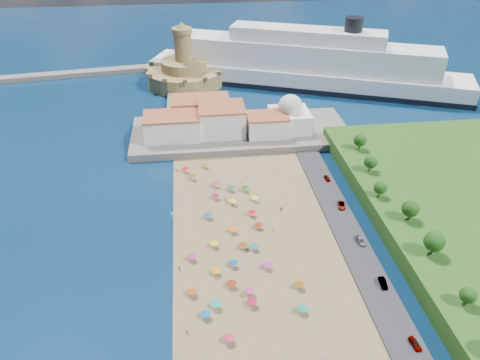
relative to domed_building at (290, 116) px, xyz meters
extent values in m
plane|color=#071938|center=(-30.00, -71.00, -8.97)|extent=(700.00, 700.00, 0.00)
cube|color=#59544C|center=(-20.00, 2.00, -7.47)|extent=(90.00, 36.00, 3.00)
cube|color=#59544C|center=(-42.00, 37.00, -7.77)|extent=(18.00, 70.00, 2.40)
cube|color=#59544C|center=(-140.00, 82.00, -7.67)|extent=(199.03, 34.77, 2.60)
cube|color=silver|center=(-48.00, -2.00, -1.47)|extent=(22.00, 14.00, 9.00)
cube|color=silver|center=(-28.00, 0.00, -0.47)|extent=(18.00, 16.00, 11.00)
cube|color=silver|center=(-10.00, -4.00, -1.97)|extent=(16.00, 12.00, 8.00)
cube|color=silver|center=(-36.00, 12.00, -0.97)|extent=(24.00, 14.00, 10.00)
cube|color=silver|center=(0.00, 0.00, -1.97)|extent=(16.00, 16.00, 8.00)
sphere|color=silver|center=(0.00, 0.00, 4.03)|extent=(10.00, 10.00, 10.00)
cylinder|color=silver|center=(0.00, 0.00, 7.83)|extent=(1.20, 1.20, 1.60)
cylinder|color=#9B844D|center=(-42.00, 67.00, -4.97)|extent=(40.00, 40.00, 8.00)
cylinder|color=#9B844D|center=(-42.00, 67.00, 1.53)|extent=(24.00, 24.00, 5.00)
cylinder|color=#9B844D|center=(-42.00, 67.00, 11.03)|extent=(9.00, 9.00, 14.00)
cylinder|color=#9B844D|center=(-42.00, 67.00, 19.23)|extent=(10.40, 10.40, 2.40)
cone|color=#9B844D|center=(-42.00, 67.00, 21.93)|extent=(6.00, 6.00, 3.00)
cube|color=black|center=(20.16, 57.32, -7.64)|extent=(163.24, 84.96, 2.67)
cube|color=white|center=(20.16, 57.32, -4.02)|extent=(162.16, 84.21, 9.91)
cube|color=white|center=(20.16, 57.32, 7.53)|extent=(129.89, 67.78, 13.21)
cube|color=white|center=(20.16, 57.32, 17.44)|extent=(77.21, 43.11, 6.60)
cylinder|color=black|center=(40.58, 49.08, 24.04)|extent=(8.80, 8.80, 6.60)
cylinder|color=gray|center=(-21.27, -47.57, -7.72)|extent=(0.07, 0.07, 2.00)
cone|color=#ECFF0D|center=(-21.27, -47.57, -6.82)|extent=(2.50, 2.50, 0.60)
cylinder|color=gray|center=(-36.39, -23.67, -7.72)|extent=(0.07, 0.07, 2.00)
cone|color=#7F5F0B|center=(-36.39, -23.67, -6.82)|extent=(2.50, 2.50, 0.60)
cylinder|color=gray|center=(-28.53, -92.90, -7.72)|extent=(0.07, 0.07, 2.00)
cone|color=#B60E36|center=(-28.53, -92.90, -6.82)|extent=(2.50, 2.50, 0.60)
cylinder|color=gray|center=(-37.07, -55.31, -7.72)|extent=(0.07, 0.07, 2.00)
cone|color=#0C579E|center=(-37.07, -55.31, -6.82)|extent=(2.50, 2.50, 0.60)
cylinder|color=gray|center=(-28.06, -71.08, -7.72)|extent=(0.07, 0.07, 2.00)
cone|color=#7A400B|center=(-28.06, -71.08, -6.82)|extent=(2.50, 2.50, 0.60)
cylinder|color=gray|center=(-41.33, -31.33, -7.72)|extent=(0.07, 0.07, 2.00)
cone|color=#884A0C|center=(-41.33, -31.33, -6.82)|extent=(2.50, 2.50, 0.60)
cylinder|color=gray|center=(-34.02, -44.70, -7.72)|extent=(0.07, 0.07, 2.00)
cone|color=#B20E2D|center=(-34.02, -44.70, -6.82)|extent=(2.50, 2.50, 0.60)
cylinder|color=gray|center=(-32.88, -85.93, -7.72)|extent=(0.07, 0.07, 2.00)
cone|color=maroon|center=(-32.88, -85.93, -6.82)|extent=(2.50, 2.50, 0.60)
cylinder|color=gray|center=(-43.07, -87.70, -7.72)|extent=(0.07, 0.07, 2.00)
cone|color=#BA460E|center=(-43.07, -87.70, -6.82)|extent=(2.50, 2.50, 0.60)
cylinder|color=gray|center=(-43.61, -25.83, -7.72)|extent=(0.07, 0.07, 2.00)
cone|color=#FF0B0D|center=(-43.61, -25.83, -6.82)|extent=(2.50, 2.50, 0.60)
cylinder|color=gray|center=(-30.16, -63.36, -7.72)|extent=(0.07, 0.07, 2.00)
cone|color=orange|center=(-30.16, -63.36, -6.82)|extent=(2.50, 2.50, 0.60)
cylinder|color=gray|center=(-33.55, -37.24, -7.72)|extent=(0.07, 0.07, 2.00)
cone|color=#A52362|center=(-33.55, -37.24, -6.82)|extent=(2.50, 2.50, 0.60)
cylinder|color=gray|center=(-28.69, -48.56, -7.72)|extent=(0.07, 0.07, 2.00)
cone|color=#F7EE0D|center=(-28.69, -48.56, -6.82)|extent=(2.50, 2.50, 0.60)
cylinder|color=gray|center=(-36.61, -80.69, -7.72)|extent=(0.07, 0.07, 2.00)
cone|color=orange|center=(-36.61, -80.69, -6.82)|extent=(2.50, 2.50, 0.60)
cylinder|color=gray|center=(-37.39, -92.51, -7.72)|extent=(0.07, 0.07, 2.00)
cone|color=#119F93|center=(-37.39, -92.51, -6.82)|extent=(2.50, 2.50, 0.60)
cylinder|color=gray|center=(-28.67, -89.18, -7.72)|extent=(0.07, 0.07, 2.00)
cone|color=#C22970|center=(-28.67, -89.18, -6.82)|extent=(2.50, 2.50, 0.60)
cylinder|color=gray|center=(-22.31, -62.31, -7.72)|extent=(0.07, 0.07, 2.00)
cone|color=maroon|center=(-22.31, -62.31, -6.82)|extent=(2.50, 2.50, 0.60)
cylinder|color=gray|center=(-35.29, -103.07, -7.72)|extent=(0.07, 0.07, 2.00)
cone|color=#B3264F|center=(-35.29, -103.07, -6.82)|extent=(2.50, 2.50, 0.60)
cylinder|color=gray|center=(-23.35, -55.41, -7.72)|extent=(0.07, 0.07, 2.00)
cone|color=red|center=(-23.35, -55.41, -6.82)|extent=(2.50, 2.50, 0.60)
cylinder|color=gray|center=(-36.26, -69.34, -7.72)|extent=(0.07, 0.07, 2.00)
cone|color=#DAE10C|center=(-36.26, -69.34, -6.82)|extent=(2.50, 2.50, 0.60)
cylinder|color=gray|center=(-42.76, -74.22, -7.72)|extent=(0.07, 0.07, 2.00)
cone|color=#AC2467|center=(-42.76, -74.22, -6.82)|extent=(2.50, 2.50, 0.60)
cylinder|color=gray|center=(-24.96, -72.04, -7.72)|extent=(0.07, 0.07, 2.00)
cone|color=#106C94|center=(-24.96, -72.04, -6.82)|extent=(2.50, 2.50, 0.60)
cylinder|color=gray|center=(-16.88, -96.51, -7.72)|extent=(0.07, 0.07, 2.00)
cone|color=#0E846F|center=(-16.88, -96.51, -6.82)|extent=(2.50, 2.50, 0.60)
cylinder|color=gray|center=(-22.66, -80.00, -7.72)|extent=(0.07, 0.07, 2.00)
cone|color=purple|center=(-22.66, -80.00, -6.82)|extent=(2.50, 2.50, 0.60)
cylinder|color=gray|center=(-23.70, -41.06, -7.72)|extent=(0.07, 0.07, 2.00)
cone|color=#136C1A|center=(-23.70, -41.06, -6.82)|extent=(2.50, 2.50, 0.60)
cylinder|color=gray|center=(-28.41, -40.52, -7.72)|extent=(0.07, 0.07, 2.00)
cone|color=#13703D|center=(-28.41, -40.52, -6.82)|extent=(2.50, 2.50, 0.60)
cylinder|color=gray|center=(-40.11, -95.34, -7.72)|extent=(0.07, 0.07, 2.00)
cone|color=#0C609D|center=(-40.11, -95.34, -6.82)|extent=(2.50, 2.50, 0.60)
cylinder|color=gray|center=(-31.62, -78.16, -7.72)|extent=(0.07, 0.07, 2.00)
cone|color=#0D5180|center=(-31.62, -78.16, -6.82)|extent=(2.50, 2.50, 0.60)
cylinder|color=gray|center=(-15.67, -88.30, -7.72)|extent=(0.07, 0.07, 2.00)
cone|color=#854A0C|center=(-15.67, -88.30, -6.82)|extent=(2.50, 2.50, 0.60)
imported|color=tan|center=(-30.88, -46.20, -7.90)|extent=(0.97, 1.01, 1.64)
imported|color=tan|center=(-21.89, -33.08, -7.95)|extent=(1.15, 1.07, 1.55)
imported|color=tan|center=(-46.25, -77.90, -7.90)|extent=(0.99, 0.90, 1.66)
imported|color=tan|center=(-18.07, -64.15, -7.82)|extent=(0.78, 0.72, 1.80)
imported|color=tan|center=(-30.66, -89.42, -7.90)|extent=(0.96, 0.84, 1.66)
imported|color=tan|center=(-48.36, -53.16, -7.78)|extent=(0.79, 1.27, 1.88)
imported|color=tan|center=(-46.96, -25.46, -7.83)|extent=(1.05, 1.06, 1.79)
imported|color=tan|center=(-13.72, -54.04, -7.82)|extent=(1.61, 1.51, 1.81)
imported|color=tan|center=(-44.52, -99.74, -7.81)|extent=(0.67, 0.44, 1.82)
imported|color=gray|center=(6.00, -109.14, -7.61)|extent=(2.04, 4.09, 1.34)
imported|color=gray|center=(6.00, -89.98, -7.56)|extent=(1.85, 4.45, 1.43)
imported|color=gray|center=(6.00, -37.65, -7.65)|extent=(1.75, 3.75, 1.24)
imported|color=gray|center=(6.00, -72.71, -7.60)|extent=(2.52, 4.84, 1.34)
imported|color=gray|center=(6.00, -54.52, -7.62)|extent=(2.95, 5.04, 1.32)
cylinder|color=#382314|center=(19.71, -103.43, -1.88)|extent=(0.50, 0.50, 2.18)
sphere|color=#14380F|center=(19.71, -103.43, 0.08)|extent=(3.92, 3.92, 3.92)
cylinder|color=#382314|center=(20.06, -85.66, -1.45)|extent=(0.50, 0.50, 3.04)
sphere|color=#14380F|center=(20.06, -85.66, 1.29)|extent=(5.48, 5.48, 5.48)
cylinder|color=#382314|center=(20.49, -70.38, -1.58)|extent=(0.50, 0.50, 2.79)
sphere|color=#14380F|center=(20.49, -70.38, 0.94)|extent=(5.03, 5.03, 5.03)
cylinder|color=#382314|center=(16.53, -57.61, -1.81)|extent=(0.50, 0.50, 2.32)
sphere|color=#14380F|center=(16.53, -57.61, 0.27)|extent=(4.17, 4.17, 4.17)
cylinder|color=#382314|center=(19.01, -42.13, -1.70)|extent=(0.50, 0.50, 2.55)
sphere|color=#14380F|center=(19.01, -42.13, 0.60)|extent=(4.59, 4.59, 4.59)
cylinder|color=#382314|center=(20.76, -26.36, -1.63)|extent=(0.50, 0.50, 2.68)
sphere|color=#14380F|center=(20.76, -26.36, 0.78)|extent=(4.83, 4.83, 4.83)
camera|label=1|loc=(-41.12, -173.67, 78.40)|focal=35.00mm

